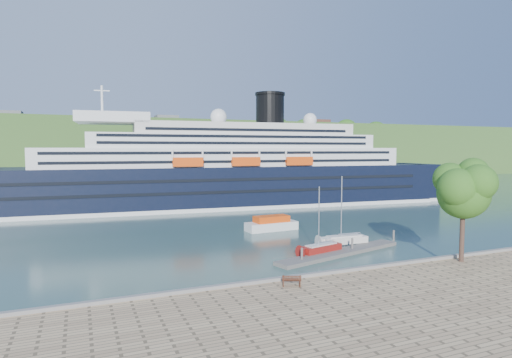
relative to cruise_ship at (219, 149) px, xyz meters
The scene contains 10 objects.
ground 58.11m from the cruise_ship, 95.51° to the right, with size 400.00×400.00×0.00m, color #2B4D4C.
far_hillside 88.76m from the cruise_ship, 93.52° to the left, with size 400.00×50.00×24.00m, color #325F26.
quay_coping 58.06m from the cruise_ship, 95.49° to the right, with size 220.00×0.50×0.30m, color slate.
cruise_ship is the anchor object (origin of this frame).
park_bench 60.76m from the cruise_ship, 101.66° to the right, with size 1.73×0.71×1.11m, color #462114, non-canonical shape.
promenade_tree 58.97m from the cruise_ship, 81.94° to the right, with size 7.11×7.11×11.78m, color #275817, non-canonical shape.
floating_pontoon 48.94m from the cruise_ship, 89.47° to the right, with size 19.39×2.37×0.43m, color slate, non-canonical shape.
sailboat_red 47.40m from the cruise_ship, 92.27° to the right, with size 6.17×1.71×7.97m, color maroon, non-canonical shape.
sailboat_white_far 44.85m from the cruise_ship, 85.79° to the right, with size 6.88×1.91×8.89m, color silver, non-canonical shape.
tender_launch 32.14m from the cruise_ship, 91.65° to the right, with size 8.36×2.86×2.31m, color #EC480D, non-canonical shape.
Camera 1 is at (-23.36, -34.29, 12.85)m, focal length 30.00 mm.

